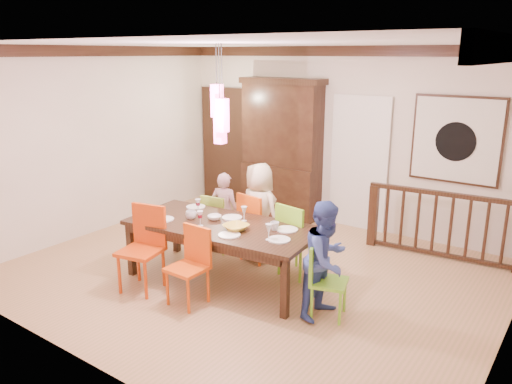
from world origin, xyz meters
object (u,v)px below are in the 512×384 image
Objects in this scene: dining_table at (222,230)px; person_far_mid at (259,212)px; china_hutch at (282,148)px; balustrade at (442,224)px; chair_end_right at (329,276)px; person_far_left at (225,211)px; chair_far_left at (219,218)px; person_end_right at (326,260)px.

dining_table is 0.83m from person_far_mid.
balustrade is at bearing -6.84° from china_hutch.
dining_table is at bearing -136.35° from balustrade.
chair_end_right is 0.61× the size of person_far_mid.
dining_table is at bearing 72.20° from chair_end_right.
chair_end_right is 2.32m from person_far_left.
person_far_left reaches higher than chair_far_left.
chair_far_left is 0.62× the size of person_far_mid.
balustrade is (0.53, 2.38, 0.02)m from chair_end_right.
dining_table is 1.81× the size of person_far_mid.
balustrade is (2.71, 1.58, 0.01)m from chair_far_left.
person_end_right reaches higher than person_far_left.
chair_end_right is (1.52, -0.04, -0.20)m from dining_table.
person_far_left is 2.27m from person_end_right.
dining_table is 1.03× the size of china_hutch.
dining_table is 1.47m from person_end_right.
person_far_left is 0.88× the size of person_end_right.
person_far_left is at bearing 73.75° from person_end_right.
chair_end_right is at bearing -91.79° from person_end_right.
china_hutch is at bearing 101.89° from dining_table.
chair_end_right is 0.35× the size of china_hutch.
person_far_left reaches higher than dining_table.
person_end_right is at bearing -6.96° from dining_table.
person_far_left is at bearing -122.25° from chair_far_left.
person_far_mid is at bearing 166.38° from person_far_left.
china_hutch is 1.96m from person_far_left.
chair_end_right is 3.67m from china_hutch.
chair_end_right is at bearing 153.41° from chair_far_left.
chair_far_left is at bearing 53.88° from chair_end_right.
dining_table is at bearing 94.75° from person_end_right.
china_hutch is at bearing -91.51° from chair_far_left.
person_far_mid is 1.72m from person_end_right.
chair_far_left is 0.12m from person_far_left.
china_hutch is at bearing -58.78° from person_far_mid.
chair_far_left reaches higher than dining_table.
person_end_right is (2.31, -2.72, -0.55)m from china_hutch.
person_end_right is (2.14, -0.79, 0.16)m from chair_far_left.
person_far_mid reaches higher than chair_end_right.
person_far_left is (0.21, -1.85, -0.62)m from china_hutch.
china_hutch reaches higher than person_far_mid.
person_far_mid reaches higher than person_far_left.
person_far_mid reaches higher than chair_far_left.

